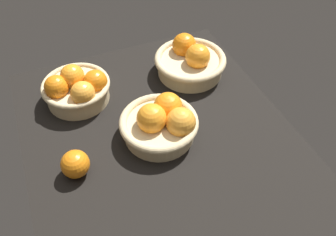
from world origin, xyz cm
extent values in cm
cube|color=black|center=(0.00, 0.00, 1.50)|extent=(84.00, 72.00, 3.00)
cylinder|color=#D3BC8C|center=(0.22, 0.28, 5.51)|extent=(19.15, 19.15, 5.02)
torus|color=#D3BC8C|center=(0.22, 0.28, 8.02)|extent=(21.32, 21.32, 2.17)
sphere|color=orange|center=(0.07, -1.99, 10.27)|extent=(7.96, 7.96, 7.96)
sphere|color=#F49E33|center=(3.65, 4.76, 9.64)|extent=(7.96, 7.96, 7.96)
sphere|color=orange|center=(-3.03, 3.88, 9.55)|extent=(7.96, 7.96, 7.96)
cylinder|color=#D3BC8C|center=(-22.50, -17.33, 5.83)|extent=(18.44, 18.44, 5.65)
torus|color=#D3BC8C|center=(-22.50, -17.33, 8.65)|extent=(20.09, 20.09, 1.66)
sphere|color=orange|center=(-23.59, -17.54, 11.19)|extent=(7.01, 7.01, 7.01)
sphere|color=#F49E33|center=(-16.76, -16.29, 9.83)|extent=(7.01, 7.01, 7.01)
sphere|color=orange|center=(-21.64, -22.64, 10.28)|extent=(7.01, 7.01, 7.01)
sphere|color=orange|center=(-20.40, -11.73, 9.75)|extent=(7.01, 7.01, 7.01)
cylinder|color=#D3BC8C|center=(-21.16, 19.05, 5.68)|extent=(20.72, 20.72, 5.35)
torus|color=#D3BC8C|center=(-21.16, 19.05, 8.35)|extent=(22.91, 22.91, 2.20)
sphere|color=orange|center=(-26.30, 19.16, 10.35)|extent=(7.82, 7.82, 7.82)
sphere|color=orange|center=(-18.81, 20.39, 10.69)|extent=(7.82, 7.82, 7.82)
sphere|color=orange|center=(3.93, -23.51, 6.57)|extent=(7.13, 7.13, 7.13)
camera|label=1|loc=(58.92, -21.69, 76.35)|focal=37.33mm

